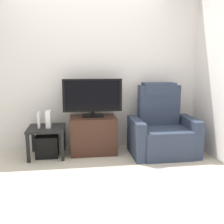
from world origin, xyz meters
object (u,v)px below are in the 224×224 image
television (93,97)px  recliner_armchair (162,130)px  book_upright (39,120)px  game_console (48,119)px  subwoofer_box (47,146)px  tv_stand (93,135)px  side_table (47,132)px

television → recliner_armchair: bearing=-10.6°
book_upright → game_console: size_ratio=0.96×
recliner_armchair → book_upright: bearing=171.5°
subwoofer_box → tv_stand: bearing=5.6°
side_table → book_upright: size_ratio=2.33×
book_upright → recliner_armchair: bearing=-2.8°
game_console → recliner_armchair: bearing=-4.0°
side_table → subwoofer_box: side_table is taller
recliner_armchair → television: bearing=163.6°
subwoofer_box → book_upright: (-0.10, -0.02, 0.40)m
tv_stand → television: television is taller
side_table → game_console: 0.19m
game_console → subwoofer_box: bearing=-164.1°
tv_stand → side_table: bearing=-174.4°
book_upright → side_table: bearing=11.3°
tv_stand → side_table: size_ratio=1.30×
game_console → side_table: bearing=-164.1°
subwoofer_box → book_upright: 0.41m
side_table → television: bearing=7.2°
side_table → subwoofer_box: bearing=-45.0°
television → subwoofer_box: size_ratio=2.78×
recliner_armchair → side_table: recliner_armchair is taller
book_upright → subwoofer_box: bearing=11.3°
subwoofer_box → game_console: (0.04, 0.01, 0.41)m
tv_stand → recliner_armchair: bearing=-9.6°
tv_stand → book_upright: bearing=-173.7°
side_table → book_upright: (-0.10, -0.02, 0.19)m
tv_stand → book_upright: size_ratio=3.03×
tv_stand → television: 0.59m
television → subwoofer_box: bearing=-172.8°
tv_stand → subwoofer_box: 0.71m
tv_stand → game_console: 0.72m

